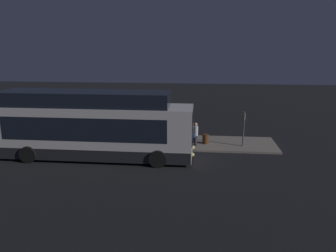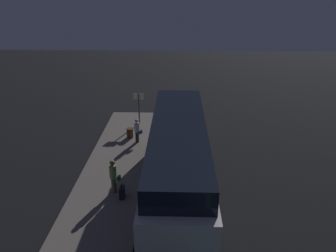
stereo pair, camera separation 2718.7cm
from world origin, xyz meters
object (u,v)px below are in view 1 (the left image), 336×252
bus_lead (93,128)px  passenger_boarding (113,128)px  sign_post (244,124)px  passenger_waiting (195,133)px  suitcase (105,139)px  trash_bin (206,139)px

bus_lead → passenger_boarding: bearing=82.8°
sign_post → passenger_boarding: bearing=178.6°
bus_lead → passenger_waiting: bearing=23.2°
bus_lead → suitcase: bus_lead is taller
suitcase → sign_post: 9.50m
bus_lead → trash_bin: bus_lead is taller
bus_lead → suitcase: 3.02m
passenger_boarding → trash_bin: 6.51m
passenger_boarding → suitcase: size_ratio=2.15×
bus_lead → trash_bin: bearing=25.2°
passenger_waiting → trash_bin: bearing=-106.6°
passenger_waiting → suitcase: (-6.22, 0.00, -0.58)m
passenger_boarding → sign_post: size_ratio=0.74×
passenger_boarding → passenger_waiting: passenger_boarding is taller
suitcase → trash_bin: size_ratio=1.25×
bus_lead → passenger_waiting: bus_lead is taller
passenger_waiting → sign_post: 3.27m
passenger_waiting → suitcase: 6.25m
suitcase → sign_post: (9.42, 0.23, 1.23)m
bus_lead → sign_post: size_ratio=5.08×
passenger_boarding → sign_post: 8.98m
suitcase → trash_bin: 6.95m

